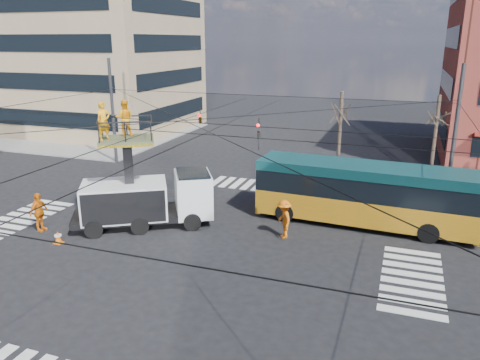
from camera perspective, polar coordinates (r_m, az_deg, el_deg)
name	(u,v)px	position (r m, az deg, el deg)	size (l,w,h in m)	color
ground	(188,244)	(22.47, -6.31, -7.78)	(120.00, 120.00, 0.00)	black
sidewalk_nw	(92,134)	(50.38, -17.62, 5.39)	(18.00, 18.00, 0.12)	slate
crosswalks	(188,244)	(22.47, -6.31, -7.76)	(22.40, 22.40, 0.02)	silver
overhead_network	(188,154)	(21.45, -6.38, 3.16)	(24.24, 24.24, 8.00)	#2D2D30
tree_a	(341,112)	(32.42, 12.22, 8.10)	(2.00, 2.00, 6.00)	#382B21
tree_b	(437,117)	(32.21, 22.91, 7.11)	(2.00, 2.00, 6.00)	#382B21
utility_truck	(146,187)	(24.34, -11.40, -0.79)	(7.19, 5.56, 6.48)	black
city_bus	(363,193)	(24.91, 14.80, -1.52)	(11.11, 3.16, 3.20)	#C08812
traffic_cone	(58,237)	(23.93, -21.29, -6.51)	(0.36, 0.36, 0.62)	#D75C09
worker_ground	(39,212)	(25.53, -23.33, -3.62)	(1.17, 0.49, 2.00)	orange
flagger	(284,219)	(22.79, 5.37, -4.78)	(1.24, 0.71, 1.91)	orange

